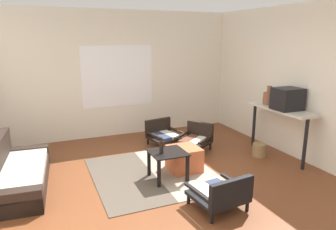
# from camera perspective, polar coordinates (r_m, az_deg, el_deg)

# --- Properties ---
(ground_plane) EXTENTS (7.80, 7.80, 0.00)m
(ground_plane) POSITION_cam_1_polar(r_m,az_deg,el_deg) (4.49, 1.02, -14.28)
(ground_plane) COLOR brown
(far_wall_with_window) EXTENTS (5.60, 0.13, 2.70)m
(far_wall_with_window) POSITION_cam_1_polar(r_m,az_deg,el_deg) (6.90, -9.34, 7.37)
(far_wall_with_window) COLOR silver
(far_wall_with_window) RESTS_ON ground
(side_wall_right) EXTENTS (0.12, 6.60, 2.70)m
(side_wall_right) POSITION_cam_1_polar(r_m,az_deg,el_deg) (5.84, 24.51, 5.11)
(side_wall_right) COLOR silver
(side_wall_right) RESTS_ON ground
(area_rug) EXTENTS (1.87, 2.01, 0.01)m
(area_rug) POSITION_cam_1_polar(r_m,az_deg,el_deg) (5.10, -2.79, -10.61)
(area_rug) COLOR #4C4238
(area_rug) RESTS_ON ground
(couch) EXTENTS (0.87, 1.85, 0.69)m
(couch) POSITION_cam_1_polar(r_m,az_deg,el_deg) (5.07, -26.19, -9.67)
(couch) COLOR black
(couch) RESTS_ON ground
(coffee_table) EXTENTS (0.54, 0.51, 0.44)m
(coffee_table) POSITION_cam_1_polar(r_m,az_deg,el_deg) (4.78, -0.05, -7.85)
(coffee_table) COLOR black
(coffee_table) RESTS_ON ground
(armchair_by_window) EXTENTS (0.69, 0.67, 0.50)m
(armchair_by_window) POSITION_cam_1_polar(r_m,az_deg,el_deg) (6.34, -0.97, -3.43)
(armchair_by_window) COLOR black
(armchair_by_window) RESTS_ON ground
(armchair_striped_foreground) EXTENTS (0.69, 0.66, 0.49)m
(armchair_striped_foreground) POSITION_cam_1_polar(r_m,az_deg,el_deg) (4.08, 9.70, -13.98)
(armchair_striped_foreground) COLOR black
(armchair_striped_foreground) RESTS_ON ground
(armchair_corner) EXTENTS (0.79, 0.78, 0.52)m
(armchair_corner) POSITION_cam_1_polar(r_m,az_deg,el_deg) (6.04, 5.07, -4.25)
(armchair_corner) COLOR black
(armchair_corner) RESTS_ON ground
(ottoman_orange) EXTENTS (0.49, 0.49, 0.39)m
(ottoman_orange) POSITION_cam_1_polar(r_m,az_deg,el_deg) (5.15, 2.95, -8.03)
(ottoman_orange) COLOR #BC5633
(ottoman_orange) RESTS_ON ground
(console_shelf) EXTENTS (0.40, 1.43, 0.92)m
(console_shelf) POSITION_cam_1_polar(r_m,az_deg,el_deg) (5.91, 19.61, 0.18)
(console_shelf) COLOR beige
(console_shelf) RESTS_ON ground
(crt_television) EXTENTS (0.45, 0.38, 0.38)m
(crt_television) POSITION_cam_1_polar(r_m,az_deg,el_deg) (5.72, 21.02, 2.78)
(crt_television) COLOR black
(crt_television) RESTS_ON console_shelf
(clay_vase) EXTENTS (0.21, 0.21, 0.35)m
(clay_vase) POSITION_cam_1_polar(r_m,az_deg,el_deg) (6.07, 18.00, 3.04)
(clay_vase) COLOR brown
(clay_vase) RESTS_ON console_shelf
(glass_bottle) EXTENTS (0.06, 0.06, 0.25)m
(glass_bottle) POSITION_cam_1_polar(r_m,az_deg,el_deg) (4.66, -1.21, -5.86)
(glass_bottle) COLOR black
(glass_bottle) RESTS_ON coffee_table
(wicker_basket) EXTENTS (0.25, 0.25, 0.24)m
(wicker_basket) POSITION_cam_1_polar(r_m,az_deg,el_deg) (5.99, 16.39, -6.17)
(wicker_basket) COLOR olive
(wicker_basket) RESTS_ON ground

